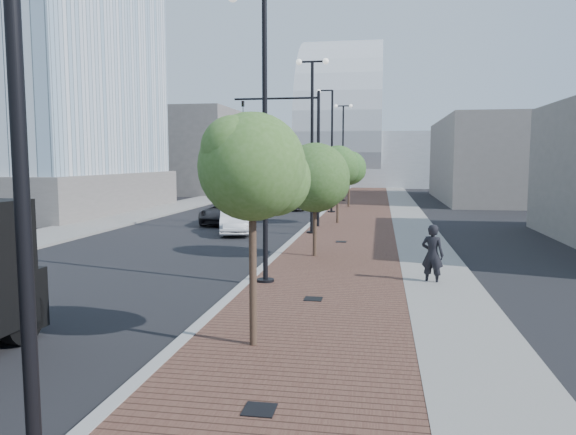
# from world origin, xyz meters

# --- Properties ---
(sidewalk) EXTENTS (7.00, 140.00, 0.12)m
(sidewalk) POSITION_xyz_m (3.50, 40.00, 0.06)
(sidewalk) COLOR #4C2D23
(sidewalk) RESTS_ON ground
(concrete_strip) EXTENTS (2.40, 140.00, 0.13)m
(concrete_strip) POSITION_xyz_m (6.20, 40.00, 0.07)
(concrete_strip) COLOR slate
(concrete_strip) RESTS_ON ground
(curb) EXTENTS (0.30, 140.00, 0.14)m
(curb) POSITION_xyz_m (0.00, 40.00, 0.07)
(curb) COLOR gray
(curb) RESTS_ON ground
(west_sidewalk) EXTENTS (4.00, 140.00, 0.12)m
(west_sidewalk) POSITION_xyz_m (-13.00, 40.00, 0.06)
(west_sidewalk) COLOR slate
(west_sidewalk) RESTS_ON ground
(white_sedan) EXTENTS (2.67, 4.73, 1.47)m
(white_sedan) POSITION_xyz_m (-3.64, 21.94, 0.74)
(white_sedan) COLOR silver
(white_sedan) RESTS_ON ground
(dark_car_mid) EXTENTS (2.59, 5.37, 1.47)m
(dark_car_mid) POSITION_xyz_m (-5.43, 26.43, 0.74)
(dark_car_mid) COLOR black
(dark_car_mid) RESTS_ON ground
(dark_car_far) EXTENTS (2.36, 4.66, 1.30)m
(dark_car_far) POSITION_xyz_m (-2.75, 37.11, 0.65)
(dark_car_far) COLOR black
(dark_car_far) RESTS_ON ground
(pedestrian) EXTENTS (0.85, 0.72, 1.99)m
(pedestrian) POSITION_xyz_m (5.90, 10.89, 0.99)
(pedestrian) COLOR black
(pedestrian) RESTS_ON ground
(streetlight_0) EXTENTS (1.72, 0.56, 9.28)m
(streetlight_0) POSITION_xyz_m (0.60, -2.00, 4.82)
(streetlight_0) COLOR black
(streetlight_0) RESTS_ON ground
(streetlight_1) EXTENTS (1.44, 0.56, 9.21)m
(streetlight_1) POSITION_xyz_m (0.49, 10.00, 4.34)
(streetlight_1) COLOR black
(streetlight_1) RESTS_ON ground
(streetlight_2) EXTENTS (1.72, 0.56, 9.28)m
(streetlight_2) POSITION_xyz_m (0.60, 22.00, 4.82)
(streetlight_2) COLOR black
(streetlight_2) RESTS_ON ground
(streetlight_3) EXTENTS (1.44, 0.56, 9.21)m
(streetlight_3) POSITION_xyz_m (0.49, 34.00, 4.34)
(streetlight_3) COLOR black
(streetlight_3) RESTS_ON ground
(streetlight_4) EXTENTS (1.72, 0.56, 9.28)m
(streetlight_4) POSITION_xyz_m (0.60, 46.00, 4.82)
(streetlight_4) COLOR black
(streetlight_4) RESTS_ON ground
(traffic_mast) EXTENTS (5.09, 0.20, 8.00)m
(traffic_mast) POSITION_xyz_m (-0.30, 25.00, 4.98)
(traffic_mast) COLOR black
(traffic_mast) RESTS_ON ground
(tree_0) EXTENTS (2.31, 2.25, 5.02)m
(tree_0) POSITION_xyz_m (1.65, 4.02, 3.88)
(tree_0) COLOR #382619
(tree_0) RESTS_ON ground
(tree_1) EXTENTS (2.81, 2.81, 4.72)m
(tree_1) POSITION_xyz_m (1.65, 15.02, 3.31)
(tree_1) COLOR #382619
(tree_1) RESTS_ON ground
(tree_2) EXTENTS (2.53, 2.50, 4.92)m
(tree_2) POSITION_xyz_m (1.65, 27.02, 3.66)
(tree_2) COLOR #382619
(tree_2) RESTS_ON ground
(tree_3) EXTENTS (2.85, 2.85, 4.77)m
(tree_3) POSITION_xyz_m (1.65, 39.02, 3.34)
(tree_3) COLOR #382619
(tree_3) RESTS_ON ground
(tower_podium) EXTENTS (19.00, 19.00, 3.00)m
(tower_podium) POSITION_xyz_m (-24.00, 32.00, 1.50)
(tower_podium) COLOR #655F5B
(tower_podium) RESTS_ON ground
(convention_center) EXTENTS (50.00, 30.00, 50.00)m
(convention_center) POSITION_xyz_m (-2.00, 85.00, 6.00)
(convention_center) COLOR #A6ABB0
(convention_center) RESTS_ON ground
(commercial_block_nw) EXTENTS (14.00, 20.00, 10.00)m
(commercial_block_nw) POSITION_xyz_m (-20.00, 60.00, 5.00)
(commercial_block_nw) COLOR #615C57
(commercial_block_nw) RESTS_ON ground
(commercial_block_ne) EXTENTS (12.00, 22.00, 8.00)m
(commercial_block_ne) POSITION_xyz_m (16.00, 50.00, 4.00)
(commercial_block_ne) COLOR slate
(commercial_block_ne) RESTS_ON ground
(utility_cover_0) EXTENTS (0.50, 0.50, 0.02)m
(utility_cover_0) POSITION_xyz_m (2.40, 1.00, 0.13)
(utility_cover_0) COLOR black
(utility_cover_0) RESTS_ON sidewalk
(utility_cover_1) EXTENTS (0.50, 0.50, 0.02)m
(utility_cover_1) POSITION_xyz_m (2.40, 8.00, 0.13)
(utility_cover_1) COLOR black
(utility_cover_1) RESTS_ON sidewalk
(utility_cover_2) EXTENTS (0.50, 0.50, 0.02)m
(utility_cover_2) POSITION_xyz_m (2.40, 19.00, 0.13)
(utility_cover_2) COLOR black
(utility_cover_2) RESTS_ON sidewalk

